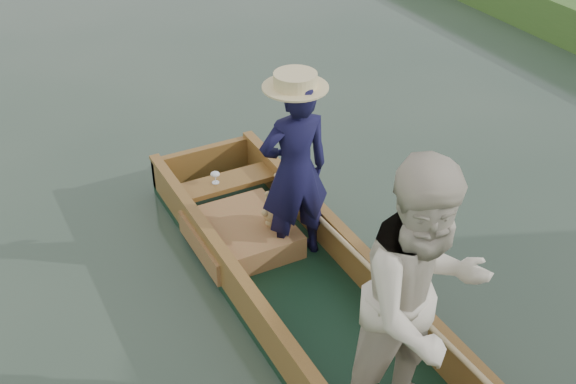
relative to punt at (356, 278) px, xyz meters
name	(u,v)px	position (x,y,z in m)	size (l,w,h in m)	color
ground	(323,328)	(-0.05, 0.34, -0.76)	(120.00, 120.00, 0.00)	#283D30
punt	(356,278)	(0.00, 0.00, 0.00)	(1.14, 5.33, 2.11)	black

